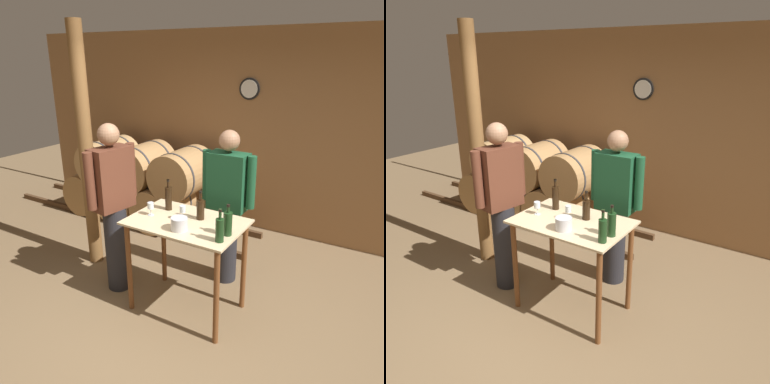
# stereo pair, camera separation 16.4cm
# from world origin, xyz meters

# --- Properties ---
(ground_plane) EXTENTS (14.00, 14.00, 0.00)m
(ground_plane) POSITION_xyz_m (0.00, 0.00, 0.00)
(ground_plane) COLOR brown
(back_wall) EXTENTS (8.40, 0.08, 2.70)m
(back_wall) POSITION_xyz_m (-0.00, 2.66, 1.35)
(back_wall) COLOR #996B42
(back_wall) RESTS_ON ground_plane
(barrel_rack) EXTENTS (4.12, 0.81, 1.19)m
(barrel_rack) POSITION_xyz_m (-1.88, 2.01, 0.58)
(barrel_rack) COLOR #4C331E
(barrel_rack) RESTS_ON ground_plane
(tasting_table) EXTENTS (1.05, 0.70, 0.94)m
(tasting_table) POSITION_xyz_m (-0.10, 0.55, 0.75)
(tasting_table) COLOR beige
(tasting_table) RESTS_ON ground_plane
(wooden_post) EXTENTS (0.16, 0.16, 2.70)m
(wooden_post) POSITION_xyz_m (-1.53, 0.77, 1.35)
(wooden_post) COLOR brown
(wooden_post) RESTS_ON ground_plane
(wine_bottle_far_left) EXTENTS (0.07, 0.07, 0.31)m
(wine_bottle_far_left) POSITION_xyz_m (-0.39, 0.69, 1.06)
(wine_bottle_far_left) COLOR black
(wine_bottle_far_left) RESTS_ON tasting_table
(wine_bottle_left) EXTENTS (0.07, 0.07, 0.28)m
(wine_bottle_left) POSITION_xyz_m (-0.01, 0.65, 1.04)
(wine_bottle_left) COLOR black
(wine_bottle_left) RESTS_ON tasting_table
(wine_bottle_center) EXTENTS (0.07, 0.07, 0.28)m
(wine_bottle_center) POSITION_xyz_m (0.34, 0.35, 1.05)
(wine_bottle_center) COLOR #193819
(wine_bottle_center) RESTS_ON tasting_table
(wine_bottle_right) EXTENTS (0.08, 0.08, 0.27)m
(wine_bottle_right) POSITION_xyz_m (0.34, 0.49, 1.05)
(wine_bottle_right) COLOR #193819
(wine_bottle_right) RESTS_ON tasting_table
(wine_glass_near_left) EXTENTS (0.06, 0.06, 0.13)m
(wine_glass_near_left) POSITION_xyz_m (-0.45, 0.50, 1.03)
(wine_glass_near_left) COLOR silver
(wine_glass_near_left) RESTS_ON tasting_table
(wine_glass_near_center) EXTENTS (0.06, 0.06, 0.14)m
(wine_glass_near_center) POSITION_xyz_m (-0.14, 0.55, 1.04)
(wine_glass_near_center) COLOR silver
(wine_glass_near_center) RESTS_ON tasting_table
(ice_bucket) EXTENTS (0.15, 0.15, 0.11)m
(ice_bucket) POSITION_xyz_m (-0.05, 0.36, 1.00)
(ice_bucket) COLOR silver
(ice_bucket) RESTS_ON tasting_table
(person_host) EXTENTS (0.29, 0.58, 1.77)m
(person_host) POSITION_xyz_m (-0.91, 0.49, 0.94)
(person_host) COLOR #232328
(person_host) RESTS_ON ground_plane
(person_visitor_with_scarf) EXTENTS (0.59, 0.24, 1.67)m
(person_visitor_with_scarf) POSITION_xyz_m (0.00, 1.21, 0.89)
(person_visitor_with_scarf) COLOR #232328
(person_visitor_with_scarf) RESTS_ON ground_plane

